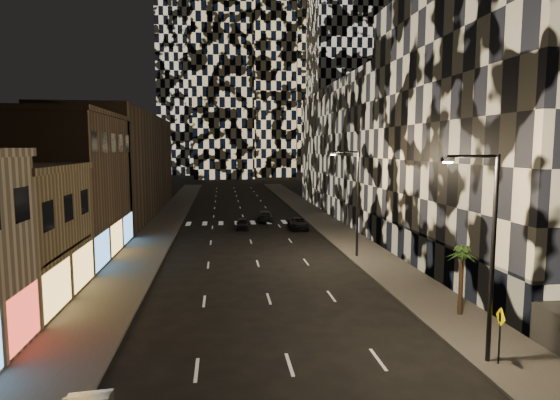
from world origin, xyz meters
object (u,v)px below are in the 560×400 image
object	(u,v)px
streetlight_near	(488,244)
car_dark_midlane	(242,224)
streetlight_far	(355,196)
car_dark_rightlane	(298,224)
ped_sign	(500,326)
palm_tree	(462,258)
car_dark_oncoming	(265,216)

from	to	relation	value
streetlight_near	car_dark_midlane	world-z (taller)	streetlight_near
streetlight_far	car_dark_rightlane	distance (m)	15.58
streetlight_far	ped_sign	bearing A→B (deg)	-88.46
car_dark_midlane	streetlight_far	bearing A→B (deg)	-57.71
streetlight_far	streetlight_near	bearing A→B (deg)	-90.00
car_dark_midlane	palm_tree	size ratio (longest dim) A/B	0.93
car_dark_midlane	palm_tree	bearing A→B (deg)	-67.64
ped_sign	palm_tree	xyz separation A→B (m)	(1.38, 5.90, 1.51)
streetlight_far	car_dark_rightlane	xyz separation A→B (m)	(-2.44, 14.64, -4.71)
streetlight_far	ped_sign	xyz separation A→B (m)	(0.55, -20.33, -3.53)
streetlight_near	car_dark_midlane	xyz separation A→B (m)	(-8.85, 35.50, -4.74)
streetlight_near	streetlight_far	distance (m)	20.00
ped_sign	streetlight_near	bearing A→B (deg)	158.62
palm_tree	streetlight_far	bearing A→B (deg)	97.60
streetlight_near	car_dark_midlane	size ratio (longest dim) A/B	2.52
car_dark_oncoming	palm_tree	distance (m)	36.03
streetlight_near	streetlight_far	world-z (taller)	same
streetlight_near	car_dark_oncoming	distance (m)	41.34
ped_sign	palm_tree	size ratio (longest dim) A/B	0.64
car_dark_rightlane	ped_sign	bearing A→B (deg)	-83.02
car_dark_oncoming	car_dark_rightlane	bearing A→B (deg)	125.54
car_dark_midlane	ped_sign	distance (m)	37.06
car_dark_rightlane	streetlight_far	bearing A→B (deg)	-78.45
car_dark_oncoming	car_dark_rightlane	distance (m)	6.87
car_dark_midlane	car_dark_oncoming	xyz separation A→B (m)	(3.13, 5.18, 0.07)
streetlight_far	car_dark_midlane	distance (m)	18.47
palm_tree	car_dark_rightlane	bearing A→B (deg)	98.53
car_dark_midlane	car_dark_rightlane	distance (m)	6.48
streetlight_near	palm_tree	xyz separation A→B (m)	(1.93, 5.57, -2.01)
streetlight_far	car_dark_midlane	xyz separation A→B (m)	(-8.85, 15.50, -4.74)
car_dark_oncoming	palm_tree	size ratio (longest dim) A/B	1.21
streetlight_near	car_dark_midlane	distance (m)	36.89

